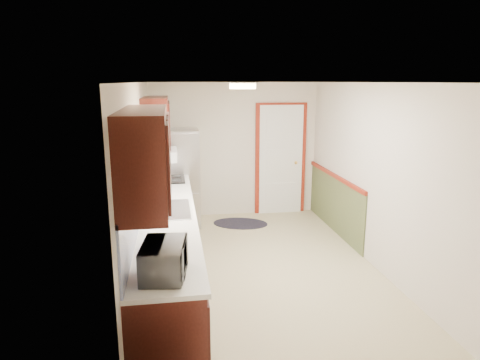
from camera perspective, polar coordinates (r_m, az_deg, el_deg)
name	(u,v)px	position (r m, az deg, el deg)	size (l,w,h in m)	color
room_shell	(264,181)	(5.33, 3.17, -0.16)	(3.20, 5.20, 2.52)	tan
kitchen_run	(164,223)	(5.04, -10.11, -5.73)	(0.63, 4.00, 2.20)	#37110C
back_wall_trim	(292,168)	(7.73, 6.90, 1.56)	(1.12, 2.30, 2.08)	maroon
ceiling_fixture	(243,86)	(4.93, 0.35, 12.41)	(0.30, 0.30, 0.06)	#FFD88C
microwave	(164,256)	(3.38, -10.10, -9.98)	(0.48, 0.27, 0.33)	white
refrigerator	(179,178)	(7.29, -8.16, 0.28)	(0.69, 0.69, 1.64)	#B7B7BC
rug	(240,223)	(7.46, 0.05, -5.80)	(0.94, 0.61, 0.01)	black
cooktop	(168,179)	(6.63, -9.56, 0.10)	(0.50, 0.60, 0.02)	black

